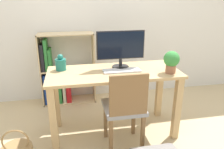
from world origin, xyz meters
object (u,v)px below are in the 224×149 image
bookshelf (59,76)px  vase (61,64)px  monitor (121,47)px  potted_plant (171,61)px  keyboard (122,71)px  chair (125,107)px

bookshelf → vase: bearing=-84.5°
monitor → potted_plant: 0.56m
keyboard → vase: size_ratio=2.28×
keyboard → potted_plant: 0.53m
keyboard → chair: chair is taller
chair → vase: bearing=150.9°
keyboard → bookshelf: bearing=127.6°
monitor → chair: (-0.05, -0.42, -0.51)m
keyboard → bookshelf: (-0.71, 0.93, -0.35)m
vase → potted_plant: 1.17m
bookshelf → chair: bearing=-60.8°
chair → bookshelf: (-0.68, 1.22, -0.07)m
monitor → keyboard: monitor is taller
chair → bookshelf: size_ratio=0.84×
chair → bookshelf: bookshelf is taller
potted_plant → vase: bearing=164.5°
potted_plant → bookshelf: size_ratio=0.23×
potted_plant → chair: bearing=-164.2°
keyboard → chair: size_ratio=0.46×
keyboard → potted_plant: (0.49, -0.15, 0.12)m
monitor → keyboard: bearing=-97.1°
bookshelf → keyboard: bearing=-52.4°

